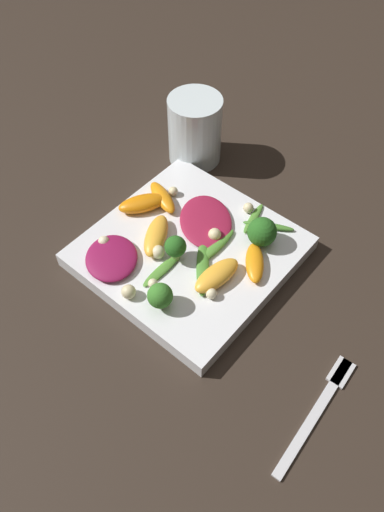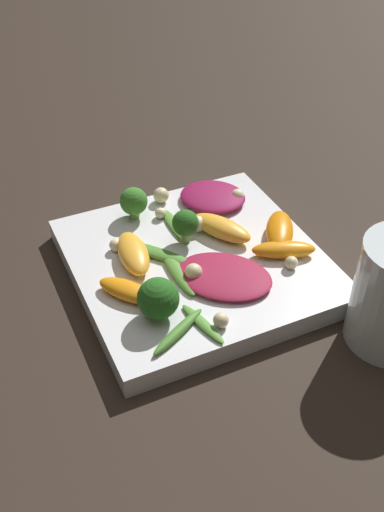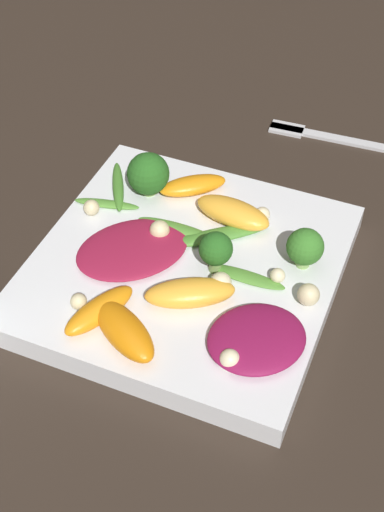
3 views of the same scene
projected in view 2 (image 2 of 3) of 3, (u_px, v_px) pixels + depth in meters
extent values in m
plane|color=#2D231C|center=(196.00, 272.00, 0.64)|extent=(2.40, 2.40, 0.00)
cube|color=white|center=(196.00, 264.00, 0.63)|extent=(0.25, 0.25, 0.02)
ellipsoid|color=maroon|center=(213.00, 197.00, 0.70)|extent=(0.10, 0.10, 0.01)
ellipsoid|color=maroon|center=(224.00, 276.00, 0.59)|extent=(0.12, 0.12, 0.01)
ellipsoid|color=orange|center=(280.00, 231.00, 0.64)|extent=(0.06, 0.07, 0.02)
ellipsoid|color=orange|center=(128.00, 291.00, 0.57)|extent=(0.06, 0.06, 0.02)
ellipsoid|color=#FCAD33|center=(222.00, 228.00, 0.65)|extent=(0.06, 0.08, 0.02)
ellipsoid|color=#FCAD33|center=(133.00, 253.00, 0.61)|extent=(0.04, 0.07, 0.02)
ellipsoid|color=orange|center=(284.00, 250.00, 0.62)|extent=(0.07, 0.05, 0.02)
cylinder|color=#84AD5B|center=(134.00, 212.00, 0.68)|extent=(0.01, 0.01, 0.01)
sphere|color=#387A28|center=(134.00, 201.00, 0.67)|extent=(0.03, 0.03, 0.03)
cylinder|color=#7A9E51|center=(187.00, 235.00, 0.64)|extent=(0.01, 0.01, 0.02)
sphere|color=#26601E|center=(187.00, 222.00, 0.63)|extent=(0.03, 0.03, 0.03)
cylinder|color=#84AD5B|center=(159.00, 312.00, 0.55)|extent=(0.01, 0.01, 0.01)
sphere|color=#26601E|center=(158.00, 298.00, 0.54)|extent=(0.04, 0.04, 0.04)
ellipsoid|color=#518E33|center=(203.00, 324.00, 0.55)|extent=(0.02, 0.06, 0.00)
ellipsoid|color=#518E33|center=(178.00, 225.00, 0.66)|extent=(0.01, 0.07, 0.00)
ellipsoid|color=#47842D|center=(178.00, 331.00, 0.54)|extent=(0.07, 0.04, 0.01)
ellipsoid|color=#518E33|center=(178.00, 272.00, 0.60)|extent=(0.02, 0.07, 0.01)
ellipsoid|color=#47842D|center=(158.00, 253.00, 0.62)|extent=(0.07, 0.08, 0.01)
sphere|color=beige|center=(237.00, 195.00, 0.70)|extent=(0.02, 0.02, 0.02)
sphere|color=beige|center=(194.00, 272.00, 0.59)|extent=(0.02, 0.02, 0.02)
sphere|color=beige|center=(197.00, 224.00, 0.65)|extent=(0.02, 0.02, 0.02)
sphere|color=beige|center=(161.00, 195.00, 0.70)|extent=(0.02, 0.02, 0.02)
sphere|color=beige|center=(221.00, 320.00, 0.54)|extent=(0.01, 0.01, 0.01)
sphere|color=beige|center=(291.00, 263.00, 0.61)|extent=(0.01, 0.01, 0.01)
sphere|color=beige|center=(160.00, 213.00, 0.67)|extent=(0.01, 0.01, 0.01)
sphere|color=beige|center=(116.00, 245.00, 0.63)|extent=(0.01, 0.01, 0.01)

